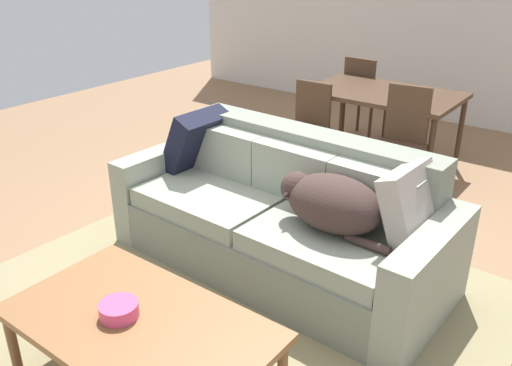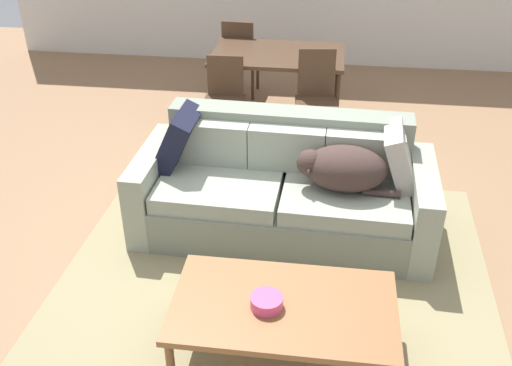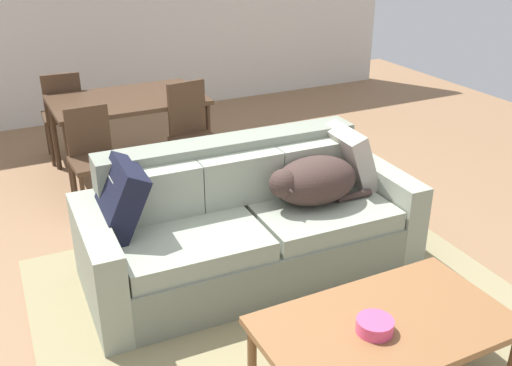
% 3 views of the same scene
% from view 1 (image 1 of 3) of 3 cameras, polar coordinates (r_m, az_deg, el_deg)
% --- Properties ---
extents(ground_plane, '(10.00, 10.00, 0.00)m').
position_cam_1_polar(ground_plane, '(3.79, 1.24, -8.40)').
color(ground_plane, '#906A4A').
extents(back_partition, '(8.00, 0.12, 2.70)m').
position_cam_1_polar(back_partition, '(6.89, 22.22, 16.76)').
color(back_partition, silver).
rests_on(back_partition, ground).
extents(area_rug, '(3.12, 3.15, 0.01)m').
position_cam_1_polar(area_rug, '(3.30, -5.16, -14.04)').
color(area_rug, '#92865E').
rests_on(area_rug, ground).
extents(couch, '(2.28, 1.03, 0.89)m').
position_cam_1_polar(couch, '(3.62, 2.83, -3.87)').
color(couch, gray).
rests_on(couch, ground).
extents(dog_on_left_cushion, '(0.76, 0.42, 0.33)m').
position_cam_1_polar(dog_on_left_cushion, '(3.18, 7.92, -2.02)').
color(dog_on_left_cushion, '#3F2D29').
rests_on(dog_on_left_cushion, couch).
extents(throw_pillow_by_left_arm, '(0.36, 0.47, 0.48)m').
position_cam_1_polar(throw_pillow_by_left_arm, '(4.03, -6.35, 4.47)').
color(throw_pillow_by_left_arm, black).
rests_on(throw_pillow_by_left_arm, couch).
extents(throw_pillow_by_right_arm, '(0.30, 0.46, 0.46)m').
position_cam_1_polar(throw_pillow_by_right_arm, '(3.15, 16.16, -2.39)').
color(throw_pillow_by_right_arm, '#B0A69B').
rests_on(throw_pillow_by_right_arm, couch).
extents(coffee_table, '(1.30, 0.75, 0.43)m').
position_cam_1_polar(coffee_table, '(2.68, -12.23, -14.66)').
color(coffee_table, '#8E5D37').
rests_on(coffee_table, ground).
extents(bowl_on_coffee_table, '(0.19, 0.19, 0.07)m').
position_cam_1_polar(bowl_on_coffee_table, '(2.68, -14.29, -12.86)').
color(bowl_on_coffee_table, '#EA4C7F').
rests_on(bowl_on_coffee_table, coffee_table).
extents(dining_table, '(1.38, 0.89, 0.75)m').
position_cam_1_polar(dining_table, '(5.30, 13.33, 8.69)').
color(dining_table, '#463020').
rests_on(dining_table, ground).
extents(dining_chair_near_left, '(0.41, 0.41, 0.87)m').
position_cam_1_polar(dining_chair_near_left, '(5.05, 5.34, 6.17)').
color(dining_chair_near_left, '#463020').
rests_on(dining_chair_near_left, ground).
extents(dining_chair_near_right, '(0.44, 0.44, 0.96)m').
position_cam_1_polar(dining_chair_near_right, '(4.70, 15.15, 4.56)').
color(dining_chair_near_right, '#463020').
rests_on(dining_chair_near_right, ground).
extents(dining_chair_far_left, '(0.42, 0.42, 0.92)m').
position_cam_1_polar(dining_chair_far_left, '(6.07, 11.22, 9.14)').
color(dining_chair_far_left, '#463020').
rests_on(dining_chair_far_left, ground).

